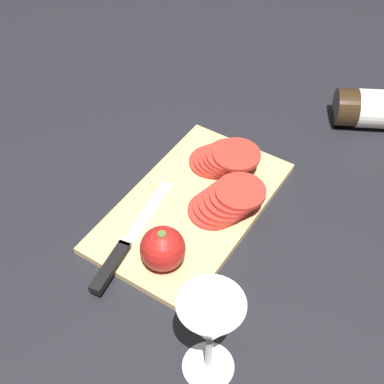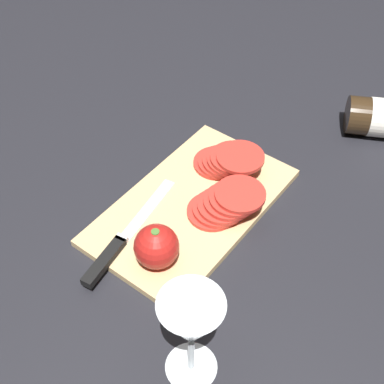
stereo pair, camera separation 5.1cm
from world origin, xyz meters
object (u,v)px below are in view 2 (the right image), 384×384
Objects in this scene: wine_glass at (191,327)px; whole_tomato at (156,246)px; tomato_slice_stack_near at (226,203)px; knife at (114,250)px; tomato_slice_stack_far at (228,160)px.

wine_glass reaches higher than whole_tomato.
knife is at bearing -27.20° from tomato_slice_stack_near.
tomato_slice_stack_far is at bearing -152.74° from wine_glass.
tomato_slice_stack_near is at bearing 169.91° from whole_tomato.
whole_tomato reaches higher than tomato_slice_stack_far.
tomato_slice_stack_near is at bearing 32.50° from tomato_slice_stack_far.
tomato_slice_stack_near is (-0.26, -0.12, -0.08)m from wine_glass.
wine_glass is 0.30m from tomato_slice_stack_near.
wine_glass is 1.35× the size of tomato_slice_stack_near.
knife is 2.13× the size of tomato_slice_stack_near.
wine_glass is 1.22× the size of tomato_slice_stack_far.
tomato_slice_stack_far is (-0.27, 0.04, 0.02)m from knife.
tomato_slice_stack_near is at bearing -36.10° from knife.
wine_glass reaches higher than knife.
tomato_slice_stack_near is 0.90× the size of tomato_slice_stack_far.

